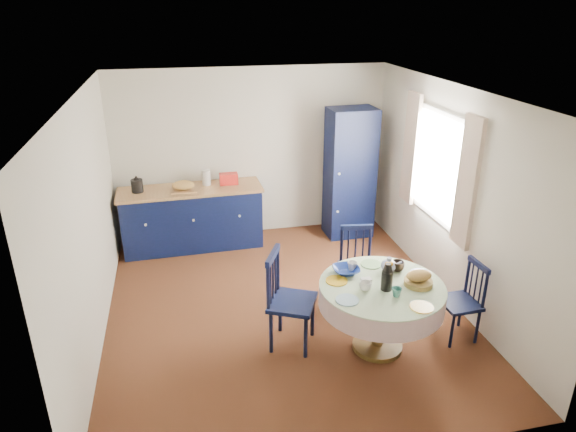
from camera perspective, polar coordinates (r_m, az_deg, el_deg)
The scene contains 17 objects.
floor at distance 6.13m, azimuth -0.51°, elevation -10.18°, with size 4.50×4.50×0.00m, color black.
ceiling at distance 5.21m, azimuth -0.61°, elevation 13.53°, with size 4.50×4.50×0.00m, color white.
wall_back at distance 7.65m, azimuth -4.06°, elevation 6.94°, with size 4.00×0.02×2.50m, color beige.
wall_left at distance 5.53m, azimuth -21.28°, elevation -1.04°, with size 0.02×4.50×2.50m, color beige.
wall_right at distance 6.24m, azimuth 17.72°, elevation 2.15°, with size 0.02×4.50×2.50m, color beige.
window at distance 6.38m, azimuth 16.36°, elevation 5.37°, with size 0.10×1.74×1.45m.
kitchen_counter at distance 7.51m, azimuth -10.60°, elevation -0.09°, with size 2.02×0.68×1.14m.
pantry_cabinet at distance 7.68m, azimuth 6.87°, elevation 4.71°, with size 0.70×0.51×1.94m.
dining_table at distance 5.25m, azimuth 10.41°, elevation -8.68°, with size 1.24×1.24×1.03m.
chair_left at distance 5.29m, azimuth 0.00°, elevation -9.25°, with size 0.61×0.62×1.05m.
chair_far at distance 6.09m, azimuth 7.66°, elevation -5.47°, with size 0.47×0.46×0.93m.
chair_right at distance 5.74m, azimuth 18.83°, elevation -8.86°, with size 0.39×0.41×0.88m.
mug_a at distance 5.05m, azimuth 8.60°, elevation -7.70°, with size 0.12×0.12×0.09m, color silver.
mug_b at distance 5.01m, azimuth 11.97°, elevation -8.28°, with size 0.10×0.10×0.09m, color #327368.
mug_c at distance 5.45m, azimuth 12.09°, elevation -5.46°, with size 0.14×0.14×0.11m, color black.
mug_d at distance 5.38m, azimuth 7.16°, elevation -5.54°, with size 0.10×0.10×0.10m, color silver.
cobalt_bowl at distance 5.33m, azimuth 6.49°, elevation -6.02°, with size 0.27×0.27×0.07m, color navy.
Camera 1 is at (-1.05, -5.03, 3.35)m, focal length 32.00 mm.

